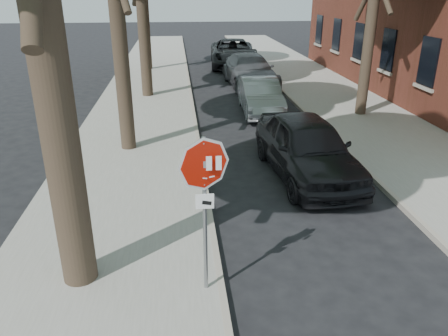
% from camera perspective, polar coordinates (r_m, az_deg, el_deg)
% --- Properties ---
extents(ground, '(120.00, 120.00, 0.00)m').
position_cam_1_polar(ground, '(7.58, 3.17, -15.64)').
color(ground, black).
rests_on(ground, ground).
extents(sidewalk_left, '(4.00, 55.00, 0.12)m').
position_cam_1_polar(sidewalk_left, '(18.51, -10.54, 7.77)').
color(sidewalk_left, gray).
rests_on(sidewalk_left, ground).
extents(sidewalk_right, '(4.00, 55.00, 0.12)m').
position_cam_1_polar(sidewalk_right, '(19.75, 15.11, 8.30)').
color(sidewalk_right, gray).
rests_on(sidewalk_right, ground).
extents(curb_left, '(0.12, 55.00, 0.13)m').
position_cam_1_polar(curb_left, '(18.46, -4.14, 8.07)').
color(curb_left, '#9E9384').
rests_on(curb_left, ground).
extents(curb_right, '(0.12, 55.00, 0.13)m').
position_cam_1_polar(curb_right, '(19.11, 9.30, 8.34)').
color(curb_right, '#9E9384').
rests_on(curb_right, ground).
extents(stop_sign, '(0.76, 0.34, 2.61)m').
position_cam_1_polar(stop_sign, '(6.46, -2.57, -2.52)').
color(stop_sign, gray).
rests_on(stop_sign, sidewalk_left).
extents(car_a, '(2.22, 4.82, 1.60)m').
position_cam_1_polar(car_a, '(11.63, 10.79, 2.68)').
color(car_a, black).
rests_on(car_a, ground).
extents(car_b, '(1.58, 4.14, 1.35)m').
position_cam_1_polar(car_b, '(17.56, 4.76, 9.34)').
color(car_b, '#919598').
rests_on(car_b, ground).
extents(car_c, '(2.49, 5.46, 1.55)m').
position_cam_1_polar(car_c, '(22.45, 3.39, 12.56)').
color(car_c, '#4E4F53').
rests_on(car_c, ground).
extents(car_d, '(3.14, 6.13, 1.65)m').
position_cam_1_polar(car_d, '(28.24, 1.22, 14.77)').
color(car_d, black).
rests_on(car_d, ground).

